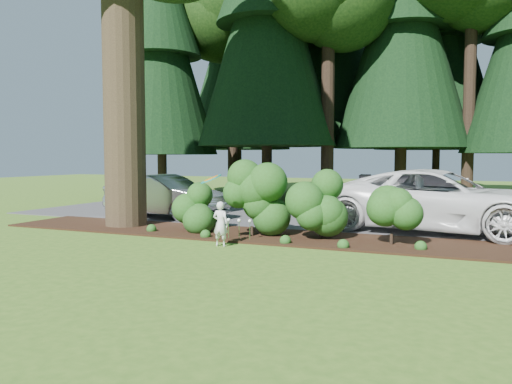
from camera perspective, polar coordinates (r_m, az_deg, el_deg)
ground at (r=10.58m, az=-6.01°, el=-7.65°), size 80.00×80.00×0.00m
mulch_bed at (r=13.46m, az=0.76°, el=-5.00°), size 16.00×2.50×0.05m
driveway at (r=17.43m, az=6.08°, el=-3.00°), size 22.00×6.00×0.03m
shrub_row at (r=12.99m, az=3.72°, el=-1.86°), size 6.53×1.60×1.61m
lily_cluster at (r=12.74m, az=-1.95°, el=-3.38°), size 0.69×0.09×0.57m
tree_wall at (r=26.91m, az=12.69°, el=19.81°), size 25.66×12.15×17.09m
car_silver_wagon at (r=17.68m, az=-10.40°, el=-0.47°), size 4.69×2.18×1.49m
car_white_suv at (r=14.92m, az=20.26°, el=-0.95°), size 6.74×3.98×1.76m
car_dark_suv at (r=18.66m, az=19.87°, el=-0.35°), size 5.52×2.85×1.53m
child at (r=11.96m, az=-4.07°, el=-3.66°), size 0.39×0.26×1.08m
frisbee at (r=12.08m, az=-5.16°, el=1.51°), size 0.56×0.54×0.31m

